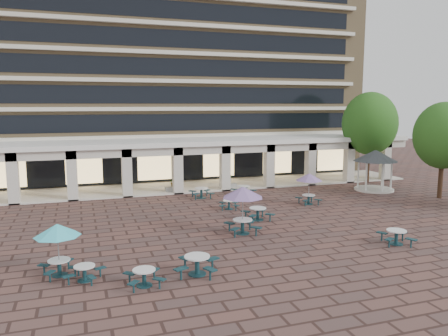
{
  "coord_description": "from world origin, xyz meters",
  "views": [
    {
      "loc": [
        -9.93,
        -23.42,
        7.52
      ],
      "look_at": [
        -1.11,
        3.0,
        3.45
      ],
      "focal_mm": 35.0,
      "sensor_mm": 36.0,
      "label": 1
    }
  ],
  "objects_px": {
    "gazebo": "(375,160)",
    "planter_right": "(228,183)",
    "picnic_table_1": "(144,276)",
    "planter_left": "(174,186)",
    "picnic_table_0": "(197,263)"
  },
  "relations": [
    {
      "from": "gazebo",
      "to": "planter_right",
      "type": "xyz_separation_m",
      "value": [
        -12.06,
        4.6,
        -2.12
      ]
    },
    {
      "from": "picnic_table_1",
      "to": "gazebo",
      "type": "height_order",
      "value": "gazebo"
    },
    {
      "from": "planter_left",
      "to": "picnic_table_0",
      "type": "bearing_deg",
      "value": -98.8
    },
    {
      "from": "picnic_table_1",
      "to": "planter_left",
      "type": "relative_size",
      "value": 1.11
    },
    {
      "from": "picnic_table_1",
      "to": "planter_left",
      "type": "xyz_separation_m",
      "value": [
        5.25,
        18.81,
        0.1
      ]
    },
    {
      "from": "planter_right",
      "to": "picnic_table_0",
      "type": "bearing_deg",
      "value": -112.96
    },
    {
      "from": "picnic_table_0",
      "to": "picnic_table_1",
      "type": "bearing_deg",
      "value": -147.21
    },
    {
      "from": "planter_left",
      "to": "planter_right",
      "type": "xyz_separation_m",
      "value": [
        4.93,
        0.0,
        0.02
      ]
    },
    {
      "from": "planter_left",
      "to": "planter_right",
      "type": "distance_m",
      "value": 4.93
    },
    {
      "from": "planter_left",
      "to": "planter_right",
      "type": "height_order",
      "value": "planter_right"
    },
    {
      "from": "picnic_table_0",
      "to": "gazebo",
      "type": "distance_m",
      "value": 24.2
    },
    {
      "from": "picnic_table_0",
      "to": "planter_right",
      "type": "height_order",
      "value": "planter_right"
    },
    {
      "from": "picnic_table_1",
      "to": "gazebo",
      "type": "distance_m",
      "value": 26.49
    },
    {
      "from": "picnic_table_1",
      "to": "planter_right",
      "type": "distance_m",
      "value": 21.39
    },
    {
      "from": "picnic_table_0",
      "to": "planter_right",
      "type": "relative_size",
      "value": 1.56
    }
  ]
}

